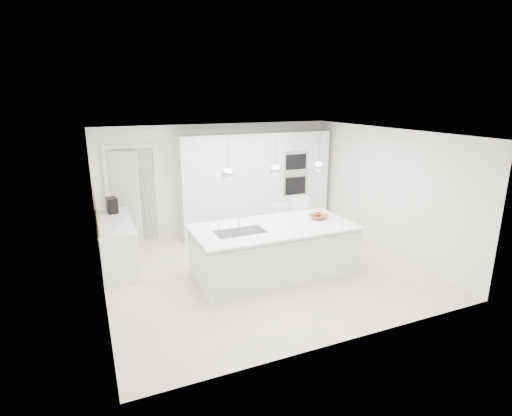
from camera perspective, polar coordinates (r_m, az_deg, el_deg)
name	(u,v)px	position (r m, az deg, el deg)	size (l,w,h in m)	color
floor	(262,269)	(7.51, 0.92, -8.68)	(5.50, 5.50, 0.00)	beige
wall_back	(219,178)	(9.36, -5.35, 4.24)	(5.50, 5.50, 0.00)	white
wall_left	(97,223)	(6.50, -21.74, -1.98)	(5.00, 5.00, 0.00)	white
ceiling	(263,133)	(6.86, 1.01, 10.69)	(5.50, 5.50, 0.00)	white
tall_cabinets	(255,182)	(9.38, -0.10, 3.71)	(3.60, 0.60, 2.30)	white
oven_stack	(296,173)	(9.46, 5.68, 4.96)	(0.62, 0.04, 1.05)	#A5A5A8
doorway_frame	(133,196)	(8.99, -17.15, 1.65)	(1.11, 0.08, 2.13)	white
hallway_door	(121,199)	(8.92, -18.69, 1.28)	(0.82, 0.04, 2.00)	white
radiator	(149,202)	(9.06, -15.05, 0.77)	(0.32, 0.04, 1.40)	white
left_base_cabinets	(116,245)	(7.91, -19.32, -4.96)	(0.60, 1.80, 0.86)	white
left_worktop	(114,222)	(7.77, -19.62, -1.85)	(0.62, 1.82, 0.04)	white
oak_backsplash	(96,209)	(7.68, -21.94, -0.16)	(0.02, 1.80, 0.50)	#94643B
island_base	(275,252)	(7.13, 2.66, -6.31)	(2.80, 1.20, 0.86)	white
island_worktop	(274,227)	(7.01, 2.53, -2.76)	(2.84, 1.40, 0.04)	white
island_sink	(240,236)	(6.75, -2.28, -4.06)	(0.84, 0.44, 0.18)	#3F3F42
island_tap	(239,220)	(6.87, -2.51, -1.68)	(0.02, 0.02, 0.30)	white
pendant_left	(228,174)	(6.39, -4.06, 4.85)	(0.20, 0.20, 0.20)	white
pendant_mid	(276,170)	(6.72, 2.82, 5.40)	(0.20, 0.20, 0.20)	white
pendant_right	(319,167)	(7.13, 9.01, 5.82)	(0.20, 0.20, 0.20)	white
fruit_bowl	(318,217)	(7.50, 8.89, -1.23)	(0.33, 0.33, 0.08)	#94643B
espresso_machine	(112,205)	(8.26, -19.88, 0.37)	(0.18, 0.28, 0.30)	black
bar_stool_left	(282,229)	(8.12, 3.80, -3.05)	(0.33, 0.45, 0.99)	white
bar_stool_right	(303,224)	(8.34, 6.70, -2.23)	(0.36, 0.50, 1.10)	white
apple_a	(317,214)	(7.54, 8.67, -0.86)	(0.09, 0.09, 0.09)	#AE0011
apple_b	(319,214)	(7.55, 9.04, -0.92)	(0.07, 0.07, 0.07)	#AE0011
apple_c	(318,215)	(7.51, 8.85, -0.98)	(0.07, 0.07, 0.07)	#AE0011
banana_bunch	(318,212)	(7.49, 8.83, -0.58)	(0.23, 0.23, 0.03)	yellow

